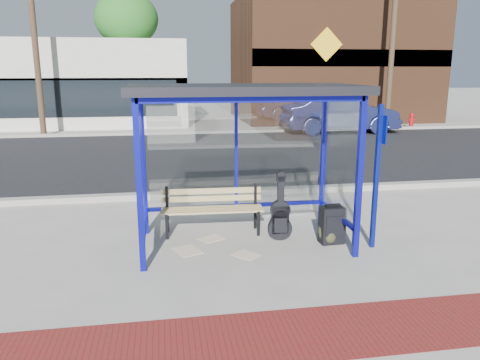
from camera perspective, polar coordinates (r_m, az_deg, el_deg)
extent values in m
plane|color=#B2ADA0|center=(7.31, 0.46, -7.79)|extent=(120.00, 120.00, 0.00)
cube|color=maroon|center=(5.02, 5.80, -18.26)|extent=(60.00, 1.00, 0.01)
cube|color=gray|center=(10.03, -2.37, -1.59)|extent=(60.00, 0.25, 0.12)
cube|color=black|center=(15.00, -4.77, 3.12)|extent=(60.00, 10.00, 0.00)
cube|color=gray|center=(20.02, -5.99, 5.80)|extent=(60.00, 0.25, 0.12)
cube|color=#B2ADA0|center=(21.91, -6.29, 6.28)|extent=(60.00, 4.00, 0.01)
cube|color=#0E109E|center=(6.16, -12.18, -0.90)|extent=(0.08, 0.08, 2.30)
cube|color=#0E109E|center=(6.71, 14.34, 0.13)|extent=(0.08, 0.08, 2.30)
cube|color=#0E109E|center=(7.62, -11.69, 1.82)|extent=(0.08, 0.08, 2.30)
cube|color=#0E109E|center=(8.07, 10.11, 2.51)|extent=(0.08, 0.08, 2.30)
cube|color=#0E109E|center=(7.57, -0.49, 10.49)|extent=(3.00, 0.08, 0.08)
cube|color=#0E109E|center=(6.10, 1.72, 9.82)|extent=(3.00, 0.08, 0.08)
cube|color=#0E109E|center=(6.74, -12.36, 9.85)|extent=(0.08, 1.50, 0.08)
cube|color=#0E109E|center=(7.24, 12.45, 10.06)|extent=(0.08, 1.50, 0.08)
cube|color=#0E109E|center=(7.88, -0.47, -3.15)|extent=(3.00, 0.08, 0.06)
cube|color=#0E109E|center=(7.09, -11.62, -5.32)|extent=(0.08, 1.50, 0.06)
cube|color=#0E109E|center=(7.57, 11.76, -4.14)|extent=(0.08, 1.50, 0.06)
cube|color=#0E109E|center=(7.67, -0.48, 3.68)|extent=(0.05, 0.05, 1.90)
cube|color=silver|center=(7.68, -0.48, 3.38)|extent=(2.84, 0.01, 1.82)
cube|color=silver|center=(6.86, -11.97, 1.91)|extent=(0.02, 1.34, 1.82)
cube|color=silver|center=(7.35, 12.09, 2.65)|extent=(0.02, 1.34, 1.82)
cube|color=black|center=(6.83, 0.50, 11.03)|extent=(3.30, 1.80, 0.12)
cube|color=#59331E|center=(26.84, 10.93, 14.22)|extent=(10.00, 7.00, 6.40)
cube|color=black|center=(23.63, 13.89, 14.25)|extent=(10.00, 0.10, 0.80)
cube|color=yellow|center=(23.02, 10.50, 15.94)|extent=(1.56, 0.06, 1.56)
cylinder|color=#4C3826|center=(28.78, -13.36, 12.63)|extent=(0.36, 0.36, 5.00)
ellipsoid|color=#1D651F|center=(28.92, -13.69, 18.57)|extent=(3.60, 3.60, 3.06)
cylinder|color=#4C3826|center=(31.81, 16.47, 12.47)|extent=(0.36, 0.36, 5.00)
ellipsoid|color=#1D651F|center=(31.94, 16.83, 17.85)|extent=(3.60, 3.60, 3.06)
cylinder|color=#4C3826|center=(20.74, -23.80, 15.96)|extent=(0.24, 0.24, 8.00)
cylinder|color=#4C3826|center=(22.59, 18.13, 16.09)|extent=(0.24, 0.24, 8.00)
cube|color=black|center=(7.53, -8.91, -5.66)|extent=(0.05, 0.05, 0.41)
cube|color=black|center=(7.81, -8.86, -3.54)|extent=(0.05, 0.05, 0.78)
cube|color=black|center=(7.70, -8.86, -5.23)|extent=(0.06, 0.37, 0.05)
cube|color=black|center=(7.60, 2.25, -5.31)|extent=(0.05, 0.05, 0.41)
cube|color=black|center=(7.89, 1.86, -3.23)|extent=(0.05, 0.05, 0.78)
cube|color=black|center=(7.77, 2.05, -4.89)|extent=(0.06, 0.37, 0.05)
cube|color=tan|center=(7.49, -3.33, -3.95)|extent=(1.65, 0.16, 0.03)
cube|color=tan|center=(7.59, -3.38, -3.72)|extent=(1.65, 0.16, 0.03)
cube|color=tan|center=(7.69, -3.42, -3.51)|extent=(1.65, 0.16, 0.03)
cube|color=tan|center=(7.78, -3.46, -3.29)|extent=(1.65, 0.16, 0.03)
cube|color=tan|center=(7.78, -3.49, -2.25)|extent=(1.65, 0.11, 0.09)
cube|color=tan|center=(7.75, -3.51, -1.33)|extent=(1.65, 0.11, 0.09)
cylinder|color=black|center=(7.46, 4.89, -5.85)|extent=(0.39, 0.14, 0.38)
cylinder|color=black|center=(7.37, 4.94, -3.65)|extent=(0.33, 0.14, 0.32)
cube|color=black|center=(7.42, 4.91, -4.79)|extent=(0.28, 0.13, 0.45)
cube|color=black|center=(7.29, 4.98, -1.34)|extent=(0.11, 0.10, 0.45)
cube|color=black|center=(7.24, 5.01, 0.18)|extent=(0.14, 0.10, 0.09)
cube|color=black|center=(7.38, 11.15, -5.39)|extent=(0.38, 0.25, 0.57)
cylinder|color=black|center=(7.42, 10.09, -7.47)|extent=(0.06, 0.21, 0.05)
cylinder|color=black|center=(7.52, 12.01, -7.26)|extent=(0.06, 0.21, 0.05)
cube|color=black|center=(7.29, 11.26, -3.02)|extent=(0.23, 0.06, 0.04)
cube|color=black|center=(7.27, 11.53, -5.56)|extent=(0.29, 0.03, 0.31)
ellipsoid|color=#2B2C18|center=(7.42, 10.69, -6.20)|extent=(0.33, 0.24, 0.37)
ellipsoid|color=#2B2C18|center=(7.33, 10.91, -6.86)|extent=(0.19, 0.14, 0.19)
cube|color=#2B2C18|center=(7.38, 10.70, -4.87)|extent=(0.11, 0.05, 0.03)
cube|color=navy|center=(7.16, 16.27, 0.23)|extent=(0.06, 0.06, 2.15)
cube|color=navy|center=(7.06, 16.94, 5.94)|extent=(0.03, 0.27, 0.40)
cube|color=white|center=(7.08, -6.41, -8.56)|extent=(0.48, 0.52, 0.01)
cube|color=white|center=(6.89, 0.78, -9.13)|extent=(0.45, 0.46, 0.01)
cube|color=white|center=(7.53, -3.54, -7.17)|extent=(0.45, 0.42, 0.01)
imported|color=#1B214D|center=(20.62, 12.10, 7.88)|extent=(4.91, 1.74, 1.62)
cylinder|color=#B50C14|center=(23.25, 20.15, 6.65)|extent=(0.19, 0.19, 0.57)
sphere|color=#B50C14|center=(23.22, 20.21, 7.42)|extent=(0.21, 0.21, 0.21)
cylinder|color=#B50C14|center=(23.24, 20.17, 6.88)|extent=(0.31, 0.12, 0.10)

